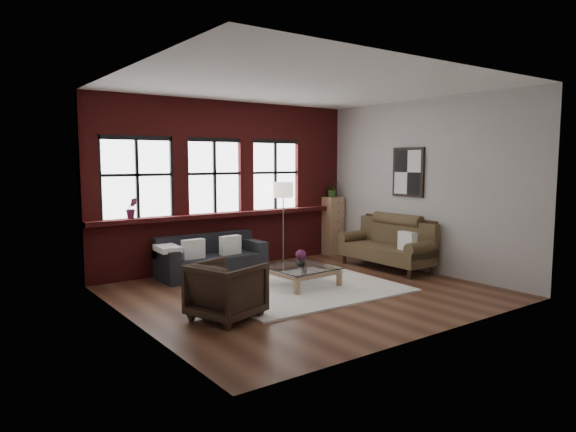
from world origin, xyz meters
TOP-DOWN VIEW (x-y plane):
  - floor at (0.00, 0.00)m, footprint 5.50×5.50m
  - ceiling at (0.00, 0.00)m, footprint 5.50×5.50m
  - wall_back at (0.00, 2.50)m, footprint 5.50×0.00m
  - wall_front at (0.00, -2.50)m, footprint 5.50×0.00m
  - wall_left at (-2.75, 0.00)m, footprint 0.00×5.00m
  - wall_right at (2.75, 0.00)m, footprint 0.00×5.00m
  - brick_backwall at (0.00, 2.44)m, footprint 5.50×0.12m
  - sill_ledge at (0.00, 2.35)m, footprint 5.50×0.30m
  - window_left at (-1.80, 2.45)m, footprint 1.38×0.10m
  - window_mid at (-0.30, 2.45)m, footprint 1.38×0.10m
  - window_right at (1.10, 2.45)m, footprint 1.38×0.10m
  - wall_poster at (2.72, 0.30)m, footprint 0.05×0.74m
  - shag_rug at (0.07, 0.13)m, footprint 3.03×2.41m
  - dark_sofa at (-0.65, 1.90)m, footprint 1.94×0.78m
  - pillow_a at (-1.07, 1.80)m, footprint 0.40×0.15m
  - pillow_b at (-0.33, 1.80)m, footprint 0.41×0.17m
  - vintage_settee at (2.30, 0.44)m, footprint 0.86×1.94m
  - pillow_settee at (2.22, -0.15)m, footprint 0.20×0.40m
  - armchair at (-1.70, -0.50)m, footprint 1.05×1.03m
  - coffee_table at (0.15, 0.31)m, footprint 1.05×1.05m
  - vase at (0.15, 0.31)m, footprint 0.18×0.18m
  - flowers at (0.15, 0.31)m, footprint 0.18×0.18m
  - drawer_chest at (2.51, 2.25)m, footprint 0.39×0.39m
  - potted_plant_top at (2.51, 2.25)m, footprint 0.35×0.32m
  - floor_lamp at (1.02, 2.03)m, footprint 0.40×0.40m
  - sill_plant at (-1.95, 2.32)m, footprint 0.21×0.17m

SIDE VIEW (x-z plane):
  - floor at x=0.00m, z-range 0.00..0.00m
  - shag_rug at x=0.07m, z-range 0.00..0.03m
  - coffee_table at x=0.15m, z-range -0.01..0.33m
  - dark_sofa at x=-0.65m, z-range 0.00..0.70m
  - armchair at x=-1.70m, z-range 0.00..0.76m
  - vase at x=0.15m, z-range 0.33..0.49m
  - vintage_settee at x=2.30m, z-range 0.00..1.03m
  - flowers at x=0.15m, z-range 0.44..0.61m
  - pillow_a at x=-1.07m, z-range 0.37..0.71m
  - pillow_b at x=-0.33m, z-range 0.37..0.71m
  - pillow_settee at x=2.22m, z-range 0.45..0.79m
  - drawer_chest at x=2.51m, z-range 0.00..1.27m
  - floor_lamp at x=1.02m, z-range 0.00..1.79m
  - sill_ledge at x=0.00m, z-range 1.00..1.08m
  - sill_plant at x=-1.95m, z-range 1.08..1.45m
  - potted_plant_top at x=2.51m, z-range 1.27..1.61m
  - wall_back at x=0.00m, z-range -1.15..4.35m
  - wall_front at x=0.00m, z-range -1.15..4.35m
  - wall_left at x=-2.75m, z-range -0.90..4.10m
  - wall_right at x=2.75m, z-range -0.90..4.10m
  - brick_backwall at x=0.00m, z-range 0.00..3.20m
  - window_left at x=-1.80m, z-range 1.00..2.50m
  - window_mid at x=-0.30m, z-range 1.00..2.50m
  - window_right at x=1.10m, z-range 1.00..2.50m
  - wall_poster at x=2.72m, z-range 1.38..2.32m
  - ceiling at x=0.00m, z-range 3.20..3.20m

